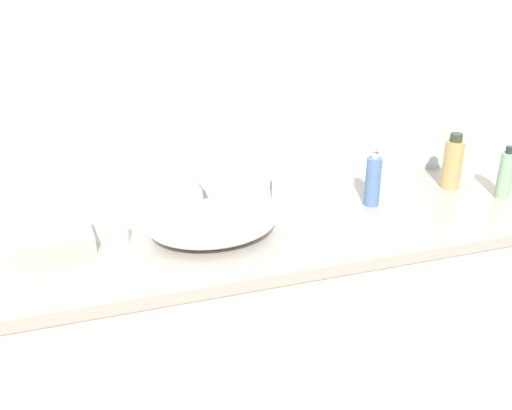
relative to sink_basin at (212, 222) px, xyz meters
The scene contains 11 objects.
bathroom_wall_rear 0.53m from the sink_basin, 64.84° to the left, with size 6.00×0.06×2.60m, color silver.
vanity_counter 0.55m from the sink_basin, ahead, with size 1.75×0.56×0.88m.
wall_mirror_panel 0.58m from the sink_basin, 49.07° to the left, with size 1.43×0.01×0.94m, color #B2BCC6.
sink_basin is the anchor object (origin of this frame).
faucet 0.17m from the sink_basin, 90.00° to the left, with size 0.03×0.14×0.17m.
soap_dispenser 0.55m from the sink_basin, ahead, with size 0.05×0.05×0.20m.
lotion_bottle 0.88m from the sink_basin, ahead, with size 0.07×0.07×0.19m.
perfume_bottle 0.98m from the sink_basin, ahead, with size 0.05×0.05×0.18m.
tissue_box 0.35m from the sink_basin, 23.86° to the left, with size 0.15×0.15×0.17m.
candle_jar 0.26m from the sink_basin, 167.08° to the left, with size 0.06×0.06×0.04m, color beige.
folded_hand_towel 0.43m from the sink_basin, behind, with size 0.20×0.14×0.04m, color #9DA990.
Camera 1 is at (-0.49, -1.04, 1.63)m, focal length 40.10 mm.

